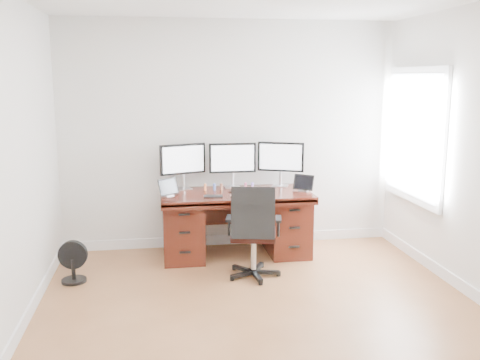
{
  "coord_description": "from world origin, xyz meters",
  "views": [
    {
      "loc": [
        -0.87,
        -4.06,
        2.04
      ],
      "look_at": [
        0.0,
        1.5,
        0.95
      ],
      "focal_mm": 40.0,
      "sensor_mm": 36.0,
      "label": 1
    }
  ],
  "objects": [
    {
      "name": "monitor_right",
      "position": [
        0.58,
        2.07,
        1.09
      ],
      "size": [
        0.52,
        0.24,
        0.53
      ],
      "rotation": [
        0.0,
        0.0,
        -0.4
      ],
      "color": "silver",
      "rests_on": "desk"
    },
    {
      "name": "figurine_purple",
      "position": [
        0.22,
        1.95,
        0.8
      ],
      "size": [
        0.03,
        0.03,
        0.08
      ],
      "color": "#9A77E6",
      "rests_on": "desk"
    },
    {
      "name": "monitor_center",
      "position": [
        -0.0,
        2.07,
        1.09
      ],
      "size": [
        0.55,
        0.14,
        0.53
      ],
      "rotation": [
        0.0,
        0.0,
        -0.01
      ],
      "color": "silver",
      "rests_on": "desk"
    },
    {
      "name": "phone",
      "position": [
        -0.01,
        1.82,
        0.76
      ],
      "size": [
        0.16,
        0.12,
        0.01
      ],
      "primitive_type": "cube",
      "rotation": [
        0.0,
        0.0,
        -0.4
      ],
      "color": "black",
      "rests_on": "desk"
    },
    {
      "name": "drawing_tablet",
      "position": [
        -0.28,
        1.62,
        0.76
      ],
      "size": [
        0.22,
        0.16,
        0.01
      ],
      "primitive_type": "cube",
      "rotation": [
        0.0,
        0.0,
        -0.13
      ],
      "color": "black",
      "rests_on": "desk"
    },
    {
      "name": "desk",
      "position": [
        0.0,
        1.83,
        0.4
      ],
      "size": [
        1.7,
        0.8,
        0.75
      ],
      "color": "#3F140C",
      "rests_on": "ground"
    },
    {
      "name": "figurine_pink",
      "position": [
        0.14,
        1.95,
        0.8
      ],
      "size": [
        0.03,
        0.03,
        0.08
      ],
      "color": "pink",
      "rests_on": "desk"
    },
    {
      "name": "figurine_blue",
      "position": [
        -0.23,
        1.95,
        0.8
      ],
      "size": [
        0.03,
        0.03,
        0.08
      ],
      "color": "#5D82E2",
      "rests_on": "desk"
    },
    {
      "name": "back_wall",
      "position": [
        0.0,
        2.25,
        1.35
      ],
      "size": [
        4.0,
        0.1,
        2.7
      ],
      "primitive_type": "cube",
      "color": "silver",
      "rests_on": "ground"
    },
    {
      "name": "figurine_brown",
      "position": [
        -0.15,
        1.95,
        0.8
      ],
      "size": [
        0.03,
        0.03,
        0.08
      ],
      "color": "#965E41",
      "rests_on": "desk"
    },
    {
      "name": "office_chair",
      "position": [
        0.07,
        1.09,
        0.32
      ],
      "size": [
        0.62,
        0.62,
        0.99
      ],
      "rotation": [
        0.0,
        0.0,
        -0.21
      ],
      "color": "black",
      "rests_on": "ground"
    },
    {
      "name": "monitor_left",
      "position": [
        -0.58,
        2.07,
        1.09
      ],
      "size": [
        0.53,
        0.21,
        0.53
      ],
      "rotation": [
        0.0,
        0.0,
        0.33
      ],
      "color": "silver",
      "rests_on": "desk"
    },
    {
      "name": "tablet_right",
      "position": [
        0.78,
        1.75,
        0.84
      ],
      "size": [
        0.23,
        0.2,
        0.19
      ],
      "rotation": [
        0.0,
        0.0,
        -0.65
      ],
      "color": "silver",
      "rests_on": "desk"
    },
    {
      "name": "tablet_left",
      "position": [
        -0.76,
        1.75,
        0.84
      ],
      "size": [
        0.23,
        0.2,
        0.19
      ],
      "rotation": [
        0.0,
        0.0,
        0.63
      ],
      "color": "silver",
      "rests_on": "desk"
    },
    {
      "name": "figurine_orange",
      "position": [
        -0.34,
        1.95,
        0.8
      ],
      "size": [
        0.03,
        0.03,
        0.08
      ],
      "color": "#E67E43",
      "rests_on": "desk"
    },
    {
      "name": "floor_fan",
      "position": [
        -1.74,
        1.25,
        0.21
      ],
      "size": [
        0.29,
        0.25,
        0.43
      ],
      "rotation": [
        0.0,
        0.0,
        -0.11
      ],
      "color": "black",
      "rests_on": "ground"
    },
    {
      "name": "trackpad",
      "position": [
        0.26,
        1.65,
        0.76
      ],
      "size": [
        0.17,
        0.17,
        0.01
      ],
      "primitive_type": "cube",
      "rotation": [
        0.0,
        0.0,
        0.4
      ],
      "color": "silver",
      "rests_on": "desk"
    },
    {
      "name": "keyboard",
      "position": [
        0.06,
        1.61,
        0.76
      ],
      "size": [
        0.3,
        0.2,
        0.01
      ],
      "primitive_type": "cube",
      "rotation": [
        0.0,
        0.0,
        0.32
      ],
      "color": "white",
      "rests_on": "desk"
    },
    {
      "name": "ground",
      "position": [
        0.0,
        0.0,
        0.0
      ],
      "size": [
        4.5,
        4.5,
        0.0
      ],
      "primitive_type": "plane",
      "color": "#915E37",
      "rests_on": "ground"
    }
  ]
}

